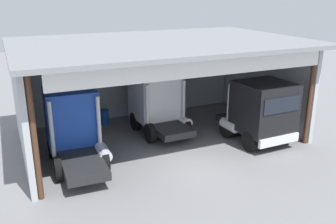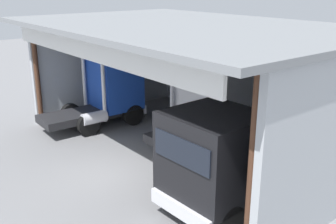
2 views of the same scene
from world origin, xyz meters
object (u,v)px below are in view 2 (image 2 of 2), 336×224
object	(u,v)px
truck_white_center_right_bay	(209,101)
tool_cart	(281,136)
truck_blue_center_left_bay	(109,90)
oil_drum	(207,110)
truck_black_center_bay	(217,160)

from	to	relation	value
truck_white_center_right_bay	tool_cart	world-z (taller)	truck_white_center_right_bay
truck_blue_center_left_bay	oil_drum	world-z (taller)	truck_blue_center_left_bay
truck_blue_center_left_bay	oil_drum	distance (m)	5.30
tool_cart	truck_white_center_right_bay	bearing A→B (deg)	-137.08
truck_blue_center_left_bay	truck_black_center_bay	size ratio (longest dim) A/B	1.16
truck_black_center_bay	tool_cart	xyz separation A→B (m)	(-1.94, 6.04, -1.31)
truck_white_center_right_bay	oil_drum	distance (m)	3.77
truck_blue_center_left_bay	truck_white_center_right_bay	distance (m)	5.51
truck_white_center_right_bay	truck_blue_center_left_bay	bearing A→B (deg)	-159.35
truck_blue_center_left_bay	tool_cart	world-z (taller)	truck_blue_center_left_bay
truck_black_center_bay	truck_blue_center_left_bay	bearing A→B (deg)	-12.27
truck_white_center_right_bay	truck_black_center_bay	xyz separation A→B (m)	(4.28, -3.85, -0.17)
truck_black_center_bay	oil_drum	xyz separation A→B (m)	(-6.81, 6.21, -1.35)
truck_black_center_bay	tool_cart	bearing A→B (deg)	-73.85
oil_drum	tool_cart	distance (m)	4.88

